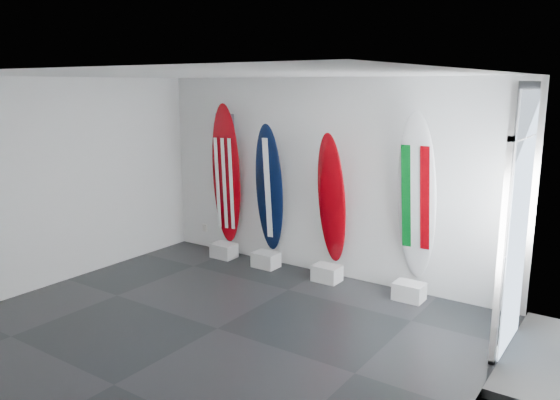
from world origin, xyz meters
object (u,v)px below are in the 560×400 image
Objects in this scene: surfboard_swiss at (332,199)px; surfboard_usa at (226,175)px; surfboard_navy at (269,189)px; surfboard_italy at (417,198)px.

surfboard_usa is at bearing 179.82° from surfboard_swiss.
surfboard_navy is (0.88, 0.00, -0.14)m from surfboard_usa.
surfboard_usa is at bearing 171.33° from surfboard_navy.
surfboard_usa is 1.17× the size of surfboard_swiss.
surfboard_usa reaches higher than surfboard_italy.
surfboard_navy is 2.43m from surfboard_italy.
surfboard_italy reaches higher than surfboard_swiss.
surfboard_navy is at bearing 179.82° from surfboard_swiss.
surfboard_italy reaches higher than surfboard_navy.
surfboard_swiss is at bearing -8.14° from surfboard_usa.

